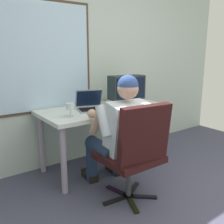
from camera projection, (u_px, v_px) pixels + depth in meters
wall_rear at (90, 59)px, 3.22m from camera, size 4.75×0.08×2.55m
desk at (105, 115)px, 3.00m from camera, size 1.51×0.72×0.73m
office_chair at (136, 149)px, 2.24m from camera, size 0.53×0.58×0.95m
person_seated at (120, 133)px, 2.45m from camera, size 0.55×0.79×1.18m
crt_monitor at (127, 88)px, 3.12m from camera, size 0.46×0.24×0.36m
laptop at (91, 104)px, 2.89m from camera, size 0.39×0.39×0.22m
wine_glass at (70, 107)px, 2.54m from camera, size 0.09×0.09×0.14m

